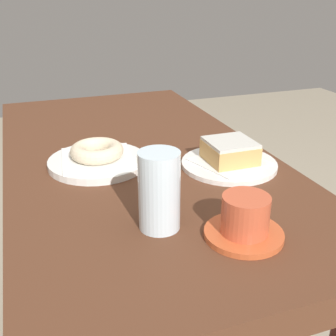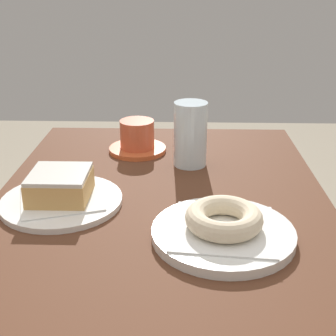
% 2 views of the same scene
% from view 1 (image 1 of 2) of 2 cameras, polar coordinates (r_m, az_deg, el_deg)
% --- Properties ---
extents(table, '(1.15, 0.60, 0.73)m').
position_cam_1_polar(table, '(1.06, -4.16, -2.92)').
color(table, '#532F1D').
rests_on(table, ground_plane).
extents(plate_sugar_ring, '(0.22, 0.22, 0.02)m').
position_cam_1_polar(plate_sugar_ring, '(0.96, -9.44, 0.83)').
color(plate_sugar_ring, white).
rests_on(plate_sugar_ring, table).
extents(napkin_sugar_ring, '(0.17, 0.17, 0.00)m').
position_cam_1_polar(napkin_sugar_ring, '(0.95, -9.48, 1.34)').
color(napkin_sugar_ring, white).
rests_on(napkin_sugar_ring, plate_sugar_ring).
extents(donut_sugar_ring, '(0.12, 0.12, 0.03)m').
position_cam_1_polar(donut_sugar_ring, '(0.95, -9.55, 2.31)').
color(donut_sugar_ring, beige).
rests_on(donut_sugar_ring, napkin_sugar_ring).
extents(plate_glazed_square, '(0.21, 0.21, 0.01)m').
position_cam_1_polar(plate_glazed_square, '(0.95, 8.22, 0.54)').
color(plate_glazed_square, white).
rests_on(plate_glazed_square, table).
extents(napkin_glazed_square, '(0.17, 0.17, 0.00)m').
position_cam_1_polar(napkin_glazed_square, '(0.95, 8.24, 0.91)').
color(napkin_glazed_square, white).
rests_on(napkin_glazed_square, plate_glazed_square).
extents(donut_glazed_square, '(0.10, 0.10, 0.05)m').
position_cam_1_polar(donut_glazed_square, '(0.94, 8.33, 2.31)').
color(donut_glazed_square, tan).
rests_on(donut_glazed_square, napkin_glazed_square).
extents(water_glass, '(0.07, 0.07, 0.13)m').
position_cam_1_polar(water_glass, '(0.68, -1.18, -3.10)').
color(water_glass, silver).
rests_on(water_glass, table).
extents(coffee_cup, '(0.13, 0.13, 0.07)m').
position_cam_1_polar(coffee_cup, '(0.68, 10.30, -6.88)').
color(coffee_cup, '#C8562D').
rests_on(coffee_cup, table).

